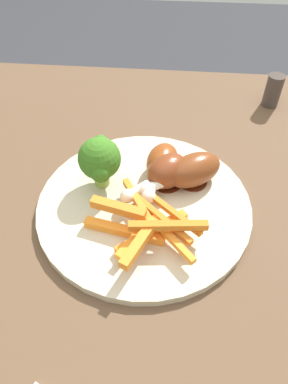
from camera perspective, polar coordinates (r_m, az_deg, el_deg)
The scene contains 8 objects.
dining_table at distance 0.55m, azimuth -9.05°, elevation -12.52°, with size 1.18×0.90×0.71m.
dinner_plate at distance 0.49m, azimuth -0.00°, elevation -2.08°, with size 0.29×0.29×0.01m, color beige.
broccoli_floret_front at distance 0.48m, azimuth -7.16°, elevation 5.26°, with size 0.06×0.07×0.08m.
carrot_fries_pile at distance 0.44m, azimuth 0.07°, elevation -5.33°, with size 0.15×0.14×0.04m.
chicken_drumstick_near at distance 0.49m, azimuth 3.41°, elevation 3.12°, with size 0.10×0.10×0.05m.
chicken_drumstick_far at distance 0.50m, azimuth 7.63°, elevation 3.36°, with size 0.12×0.09×0.05m.
chicken_drumstick_extra at distance 0.51m, azimuth 2.82°, elevation 4.53°, with size 0.06×0.12×0.04m.
pepper_shaker at distance 0.72m, azimuth 20.05°, elevation 15.07°, with size 0.03×0.03×0.06m, color #423833.
Camera 1 is at (-0.11, 0.27, 1.08)m, focal length 33.15 mm.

